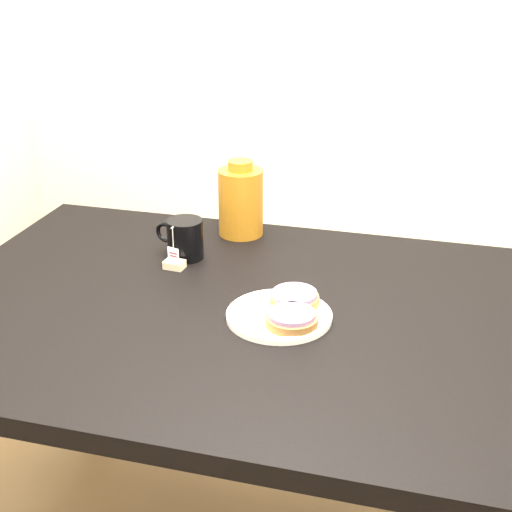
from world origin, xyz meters
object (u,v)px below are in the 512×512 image
table (264,344)px  bagel_front (292,319)px  mug (184,239)px  teabag_pouch (175,264)px  plate (279,315)px  bagel_package (241,201)px  bagel_back (295,298)px

table → bagel_front: bearing=-43.4°
mug → teabag_pouch: (-0.00, -0.06, -0.04)m
mug → table: bearing=-23.6°
table → bagel_front: (0.07, -0.07, 0.11)m
plate → teabag_pouch: size_ratio=4.63×
bagel_front → bagel_package: bearing=117.5°
table → mug: 0.34m
plate → mug: size_ratio=1.56×
bagel_back → teabag_pouch: bagel_back is taller
bagel_front → bagel_back: bearing=98.6°
bagel_package → table: bearing=-67.1°
bagel_front → mug: mug is taller
mug → bagel_package: bearing=79.0°
mug → bagel_package: 0.20m
bagel_front → table: bearing=136.6°
bagel_front → mug: 0.41m
plate → teabag_pouch: teabag_pouch is taller
table → bagel_back: bagel_back is taller
table → bagel_front: size_ratio=10.13×
table → bagel_front: 0.15m
bagel_back → bagel_front: same height
teabag_pouch → mug: bearing=88.2°
bagel_front → bagel_package: 0.50m
table → bagel_package: 0.44m
mug → teabag_pouch: size_ratio=2.97×
plate → bagel_back: bearing=66.0°
teabag_pouch → bagel_back: bearing=-21.3°
table → mug: bearing=140.9°
bagel_back → mug: 0.35m
mug → teabag_pouch: mug is taller
table → plate: plate is taller
mug → bagel_back: bearing=-15.6°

